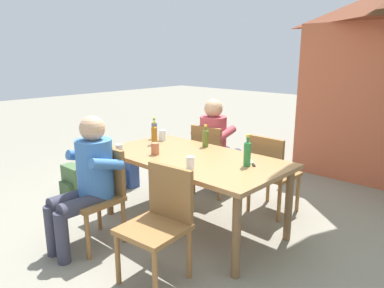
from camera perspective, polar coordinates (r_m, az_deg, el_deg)
The scene contains 19 objects.
ground_plane at distance 3.74m, azimuth 0.00°, elevation -12.78°, with size 24.00×24.00×0.00m, color gray.
dining_table at distance 3.50m, azimuth 0.00°, elevation -3.16°, with size 1.84×0.97×0.73m.
chair_far_left at distance 4.36m, azimuth 3.14°, elevation -1.93°, with size 0.48×0.48×0.87m.
chair_near_left at distance 3.38m, azimuth -14.49°, elevation -7.19°, with size 0.46×0.46×0.87m.
chair_near_right at distance 2.77m, azimuth -5.05°, elevation -11.64°, with size 0.48×0.48×0.87m.
chair_far_right at distance 3.91m, azimuth 12.35°, elevation -4.13°, with size 0.45×0.45×0.87m.
person_in_white_shirt at distance 4.41m, azimuth 4.00°, elevation 0.46°, with size 0.47×0.62×1.18m.
person_in_plaid_shirt at distance 3.27m, azimuth -16.24°, elevation -4.93°, with size 0.47×0.62×1.18m.
bottle_olive at distance 3.80m, azimuth 2.15°, elevation 1.06°, with size 0.06×0.06×0.24m.
bottle_green at distance 3.17m, azimuth 8.76°, elevation -1.35°, with size 0.06×0.06×0.28m.
bottle_blue at distance 4.20m, azimuth -6.00°, elevation 2.31°, with size 0.06×0.06×0.25m.
bottle_amber at distance 3.92m, azimuth -6.01°, elevation 1.55°, with size 0.06×0.06×0.26m.
cup_white at distance 3.07m, azimuth -0.27°, elevation -2.99°, with size 0.07×0.07×0.11m, color white.
cup_glass at distance 4.10m, azimuth -4.72°, elevation 1.37°, with size 0.07×0.07×0.12m, color silver.
cup_steel at distance 3.66m, azimuth -11.45°, elevation -0.70°, with size 0.07×0.07×0.08m, color #B2B7BC.
cup_terracotta at distance 3.53m, azimuth -5.87°, elevation -0.74°, with size 0.08×0.08×0.12m, color #BC6B47.
table_knife at distance 3.28m, azimuth 9.53°, elevation -3.00°, with size 0.18×0.19×0.01m.
backpack_by_near_side at distance 4.56m, azimuth -18.24°, elevation -5.86°, with size 0.34×0.22×0.40m.
backpack_by_far_side at distance 4.80m, azimuth -10.32°, elevation -4.06°, with size 0.32×0.20×0.45m.
Camera 1 is at (2.28, -2.44, 1.69)m, focal length 33.63 mm.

